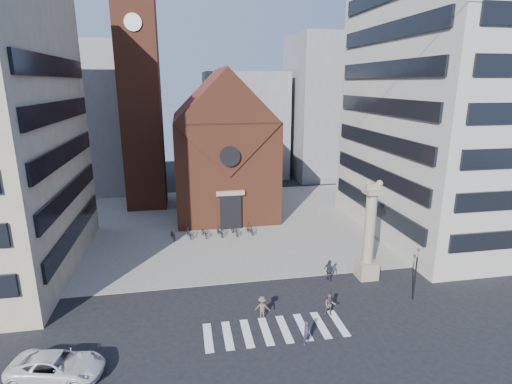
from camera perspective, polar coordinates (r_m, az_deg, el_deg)
ground at (r=31.10m, az=0.42°, el=-16.15°), size 120.00×120.00×0.00m
piazza at (r=48.13m, az=-3.89°, el=-4.38°), size 46.00×30.00×0.05m
zebra_crossing at (r=28.73m, az=2.76°, el=-19.09°), size 10.20×3.20×0.01m
church at (r=51.98m, az=-4.84°, el=6.15°), size 12.00×16.65×18.00m
campanile at (r=54.25m, az=-16.27°, el=14.23°), size 5.50×5.50×31.20m
building_right at (r=47.86m, az=27.67°, el=13.37°), size 18.00×22.00×32.00m
bg_block_left at (r=67.90m, az=-23.56°, el=9.67°), size 16.00×14.00×22.00m
bg_block_mid at (r=72.25m, az=-1.70°, el=9.59°), size 14.00×12.00×18.00m
bg_block_right at (r=73.34m, az=11.38°, el=11.74°), size 16.00×14.00×24.00m
lion_column at (r=35.12m, az=15.82°, el=-6.62°), size 1.63×1.60×8.68m
traffic_light at (r=33.35m, az=21.85°, el=-10.58°), size 0.13×0.16×4.30m
white_car at (r=27.13m, az=-26.57°, el=-21.39°), size 5.60×3.42×1.45m
pedestrian_0 at (r=27.21m, az=7.29°, el=-19.35°), size 0.70×0.60×1.62m
pedestrian_1 at (r=30.22m, az=10.50°, el=-15.56°), size 0.97×0.85×1.71m
pedestrian_2 at (r=34.83m, az=10.41°, el=-10.99°), size 0.84×1.19×1.88m
pedestrian_3 at (r=29.50m, az=0.90°, el=-16.15°), size 1.19×0.84×1.67m
scooter_0 at (r=43.79m, az=-11.76°, el=-5.98°), size 1.14×2.03×1.01m
scooter_1 at (r=43.75m, az=-9.57°, el=-5.81°), size 0.99×1.94×1.12m
scooter_2 at (r=43.81m, az=-7.38°, el=-5.77°), size 1.14×2.03×1.01m
scooter_3 at (r=43.90m, az=-5.21°, el=-5.58°), size 0.99×1.94×1.12m
scooter_4 at (r=44.08m, az=-3.04°, el=-5.52°), size 1.14×2.03×1.01m
scooter_5 at (r=44.29m, az=-0.90°, el=-5.32°), size 0.99×1.94×1.12m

